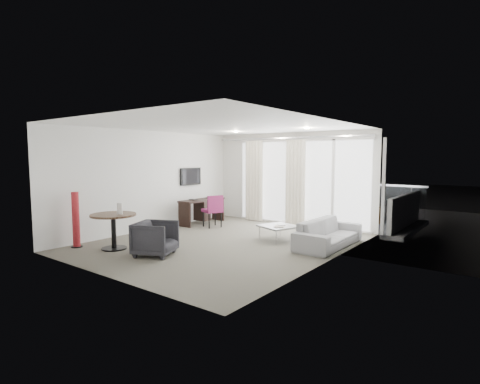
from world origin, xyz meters
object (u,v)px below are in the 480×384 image
Objects in this scene: desk_chair at (212,211)px; rattan_chair_b at (363,206)px; rattan_chair_a at (322,208)px; round_table at (114,232)px; tub_armchair at (155,238)px; desk at (202,211)px; coffee_table at (278,233)px; sofa at (329,233)px; red_lamp at (76,220)px.

desk_chair reaches higher than rattan_chair_b.
rattan_chair_a is at bearing -137.35° from rattan_chair_b.
desk_chair is 4.72m from rattan_chair_b.
round_table reaches higher than tub_armchair.
rattan_chair_b is (3.45, 3.52, 0.07)m from desk.
desk is at bearing 99.91° from round_table.
sofa reaches higher than coffee_table.
red_lamp is 8.10m from rattan_chair_b.
round_table is at bearing -67.65° from desk_chair.
rattan_chair_a is 0.99× the size of rattan_chair_b.
round_table reaches higher than sofa.
round_table is (0.58, -3.33, 0.02)m from desk.
round_table is 1.09× the size of rattan_chair_b.
round_table is 0.78× the size of red_lamp.
rattan_chair_b is at bearing 45.56° from desk.
rattan_chair_a reaches higher than round_table.
red_lamp is at bearing 127.96° from sofa.
tub_armchair is 0.37× the size of sofa.
round_table is 0.47× the size of sofa.
desk_chair is 3.23m from rattan_chair_a.
round_table is 1.10m from tub_armchair.
desk is 3.55m from tub_armchair.
coffee_table is at bearing 50.76° from round_table.
desk is at bearing 3.70° from tub_armchair.
red_lamp reaches higher than desk.
red_lamp is at bearing -124.49° from rattan_chair_a.
round_table is at bearing -80.09° from desk.
rattan_chair_b is at bearing 8.89° from sofa.
red_lamp reaches higher than rattan_chair_b.
tub_armchair reaches higher than coffee_table.
coffee_table is at bearing -94.48° from rattan_chair_a.
rattan_chair_b is at bearing 67.25° from round_table.
desk is at bearing 169.94° from coffee_table.
sofa is at bearing 6.41° from coffee_table.
coffee_table is at bearing -49.18° from tub_armchair.
red_lamp is 6.61m from rattan_chair_a.
desk reaches higher than coffee_table.
rattan_chair_b is at bearing 63.16° from red_lamp.
rattan_chair_b reaches higher than coffee_table.
red_lamp is 1.57× the size of coffee_table.
round_table is 7.42m from rattan_chair_b.
desk_chair is 1.18× the size of coffee_table.
sofa is at bearing 40.26° from round_table.
desk_chair is at bearing 87.48° from sofa.
desk_chair is 1.05× the size of rattan_chair_b.
sofa is at bearing -70.71° from rattan_chair_a.
desk_chair is 2.33m from coffee_table.
red_lamp is at bearing 82.79° from tub_armchair.
rattan_chair_a is 1.50m from rattan_chair_b.
desk is 0.76× the size of sofa.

